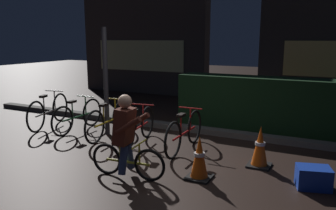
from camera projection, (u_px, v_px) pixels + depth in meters
ground_plane at (141, 164)px, 5.51m from camera, size 40.00×40.00×0.00m
sidewalk_curb at (192, 129)px, 7.42m from camera, size 12.00×0.24×0.12m
hedge_row at (285, 105)px, 7.32m from camera, size 4.80×0.70×1.18m
storefront_left at (143, 31)px, 12.41m from camera, size 5.03×0.54×4.62m
street_post at (106, 82)px, 7.02m from camera, size 0.10×0.10×2.25m
parked_bike_leftmost at (49, 111)px, 7.79m from camera, size 0.56×1.70×0.81m
parked_bike_left_mid at (78, 116)px, 7.42m from camera, size 0.46×1.62×0.75m
parked_bike_center_left at (109, 121)px, 6.95m from camera, size 0.46×1.68×0.77m
parked_bike_center_right at (138, 127)px, 6.48m from camera, size 0.46×1.61×0.75m
parked_bike_right_mid at (185, 132)px, 6.11m from camera, size 0.46×1.64×0.76m
traffic_cone_near at (199, 158)px, 4.89m from camera, size 0.36×0.36×0.65m
traffic_cone_far at (260, 147)px, 5.36m from camera, size 0.36×0.36×0.66m
blue_crate at (313, 178)px, 4.61m from camera, size 0.51×0.43×0.30m
cyclist at (126, 136)px, 4.89m from camera, size 1.19×0.50×1.25m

